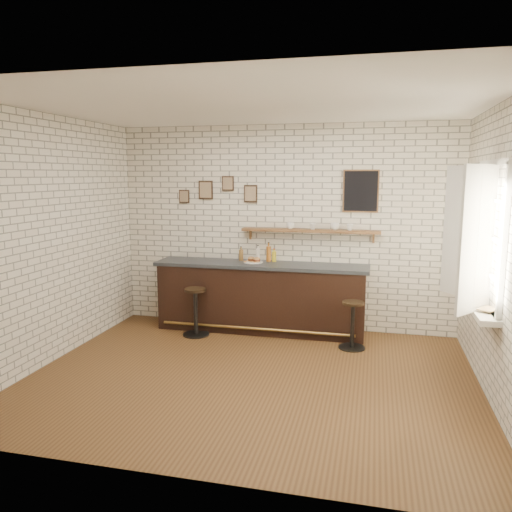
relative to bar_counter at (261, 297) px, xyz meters
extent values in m
plane|color=brown|center=(0.28, -1.70, -0.51)|extent=(5.00, 5.00, 0.00)
cube|color=black|center=(0.00, 0.00, -0.03)|extent=(3.00, 0.58, 0.96)
cube|color=#2D333A|center=(0.00, 0.00, 0.48)|extent=(3.10, 0.62, 0.05)
cylinder|color=olive|center=(0.00, -0.32, -0.39)|extent=(2.79, 0.04, 0.04)
cylinder|color=white|center=(-0.12, 0.03, 0.51)|extent=(0.28, 0.28, 0.01)
cylinder|color=#D8964C|center=(-0.07, 0.06, 0.52)|extent=(0.05, 0.05, 0.00)
cylinder|color=#D8964C|center=(-0.10, 0.02, 0.52)|extent=(0.05, 0.05, 0.00)
cylinder|color=#D8964C|center=(-0.22, 0.10, 0.52)|extent=(0.06, 0.06, 0.00)
cylinder|color=#D8964C|center=(-0.08, 0.07, 0.52)|extent=(0.06, 0.06, 0.00)
cylinder|color=#D8964C|center=(-0.23, 0.00, 0.52)|extent=(0.06, 0.06, 0.00)
cylinder|color=#D8964C|center=(-0.07, 0.05, 0.52)|extent=(0.04, 0.04, 0.00)
cylinder|color=#D8964C|center=(-0.13, -0.01, 0.52)|extent=(0.05, 0.05, 0.00)
cylinder|color=#D8964C|center=(-0.23, -0.04, 0.52)|extent=(0.04, 0.04, 0.00)
cylinder|color=#D8964C|center=(-0.27, 0.05, 0.52)|extent=(0.05, 0.05, 0.00)
cylinder|color=#D8964C|center=(-0.08, -0.02, 0.52)|extent=(0.06, 0.06, 0.00)
cylinder|color=#D8964C|center=(-0.22, 0.05, 0.52)|extent=(0.04, 0.04, 0.00)
cylinder|color=#D8964C|center=(-0.10, 0.02, 0.52)|extent=(0.05, 0.05, 0.00)
cylinder|color=#D8964C|center=(-0.06, 0.06, 0.52)|extent=(0.05, 0.05, 0.00)
cylinder|color=brown|center=(-0.34, 0.18, 0.59)|extent=(0.07, 0.07, 0.16)
cylinder|color=brown|center=(-0.34, 0.18, 0.68)|extent=(0.02, 0.02, 0.04)
cylinder|color=black|center=(-0.34, 0.18, 0.71)|extent=(0.03, 0.03, 0.01)
cylinder|color=beige|center=(-0.08, 0.18, 0.60)|extent=(0.06, 0.06, 0.18)
cylinder|color=beige|center=(-0.08, 0.18, 0.71)|extent=(0.02, 0.02, 0.04)
cylinder|color=black|center=(-0.08, 0.18, 0.73)|extent=(0.02, 0.02, 0.01)
cylinder|color=#985318|center=(0.08, 0.18, 0.62)|extent=(0.07, 0.07, 0.22)
cylinder|color=#985318|center=(0.08, 0.18, 0.75)|extent=(0.02, 0.02, 0.05)
cylinder|color=black|center=(0.08, 0.18, 0.79)|extent=(0.03, 0.03, 0.01)
cylinder|color=yellow|center=(0.16, 0.18, 0.58)|extent=(0.06, 0.06, 0.15)
cylinder|color=yellow|center=(0.16, 0.18, 0.67)|extent=(0.03, 0.03, 0.03)
cylinder|color=maroon|center=(0.16, 0.18, 0.69)|extent=(0.03, 0.03, 0.01)
cylinder|color=black|center=(-0.86, -0.43, -0.50)|extent=(0.38, 0.38, 0.02)
cylinder|color=black|center=(-0.86, -0.43, -0.17)|extent=(0.06, 0.06, 0.63)
cylinder|color=black|center=(-0.86, -0.43, 0.16)|extent=(0.37, 0.37, 0.04)
cylinder|color=black|center=(1.35, -0.47, -0.50)|extent=(0.35, 0.35, 0.02)
cylinder|color=black|center=(1.35, -0.47, -0.20)|extent=(0.05, 0.05, 0.58)
cylinder|color=black|center=(1.35, -0.47, 0.11)|extent=(0.35, 0.35, 0.04)
cube|color=brown|center=(0.68, 0.20, 0.97)|extent=(2.00, 0.18, 0.04)
cube|color=brown|center=(-0.22, 0.27, 0.89)|extent=(0.03, 0.04, 0.16)
cube|color=brown|center=(1.58, 0.27, 0.89)|extent=(0.03, 0.04, 0.16)
imported|color=white|center=(0.40, 0.20, 1.04)|extent=(0.11, 0.11, 0.09)
imported|color=white|center=(0.72, 0.20, 1.04)|extent=(0.13, 0.13, 0.09)
imported|color=white|center=(1.04, 0.20, 1.04)|extent=(0.17, 0.17, 0.10)
imported|color=white|center=(1.25, 0.20, 1.04)|extent=(0.13, 0.13, 0.09)
cube|color=black|center=(-0.92, 0.28, 1.54)|extent=(0.22, 0.02, 0.28)
cube|color=black|center=(-0.57, 0.28, 1.64)|extent=(0.18, 0.02, 0.22)
cube|color=black|center=(-0.22, 0.28, 1.49)|extent=(0.20, 0.02, 0.26)
cube|color=black|center=(-1.27, 0.28, 1.44)|extent=(0.16, 0.02, 0.20)
cube|color=black|center=(1.38, 0.28, 1.54)|extent=(0.46, 0.02, 0.56)
cube|color=white|center=(2.68, -1.40, 0.39)|extent=(0.20, 1.35, 0.06)
cube|color=white|center=(2.75, -1.40, 1.89)|extent=(0.05, 1.30, 0.06)
cube|color=white|center=(2.75, -1.40, 0.39)|extent=(0.05, 1.30, 0.06)
cube|color=white|center=(2.75, -2.00, 1.14)|extent=(0.05, 0.06, 1.50)
cube|color=white|center=(2.75, -0.80, 1.14)|extent=(0.05, 0.06, 1.50)
cube|color=white|center=(2.60, -1.70, 1.14)|extent=(0.40, 0.46, 1.46)
cube|color=white|center=(2.60, -1.10, 1.14)|extent=(0.40, 0.46, 1.46)
imported|color=tan|center=(2.66, -1.68, 0.43)|extent=(0.24, 0.26, 0.02)
imported|color=tan|center=(2.66, -1.69, 0.45)|extent=(0.24, 0.25, 0.02)
camera|label=1|loc=(1.58, -6.94, 1.77)|focal=35.00mm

